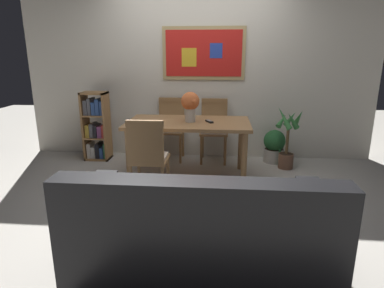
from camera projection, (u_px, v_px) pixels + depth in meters
name	position (u px, v px, depth m)	size (l,w,h in m)	color
ground_plane	(189.00, 191.00, 3.84)	(12.00, 12.00, 0.00)	#B7B2A8
wall_back_with_painting	(198.00, 70.00, 4.88)	(5.20, 0.14, 2.60)	silver
dining_table	(188.00, 129.00, 4.13)	(1.53, 0.85, 0.73)	#9E7042
dining_chair_far_left	(171.00, 124.00, 4.91)	(0.40, 0.41, 0.91)	#9E7042
dining_chair_near_left	(148.00, 153.00, 3.48)	(0.40, 0.41, 0.91)	#9E7042
dining_chair_far_right	(214.00, 125.00, 4.83)	(0.40, 0.41, 0.91)	#9E7042
leather_couch	(201.00, 237.00, 2.31)	(1.80, 0.84, 0.84)	black
bookshelf	(97.00, 128.00, 4.89)	(0.36, 0.28, 1.01)	#9E7042
potted_ivy	(274.00, 146.00, 4.80)	(0.31, 0.32, 0.55)	#B2ADA3
potted_palm	(288.00, 141.00, 4.50)	(0.39, 0.38, 0.87)	brown
flower_vase	(190.00, 104.00, 4.03)	(0.23, 0.23, 0.37)	beige
tv_remote	(209.00, 121.00, 4.06)	(0.11, 0.16, 0.02)	black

